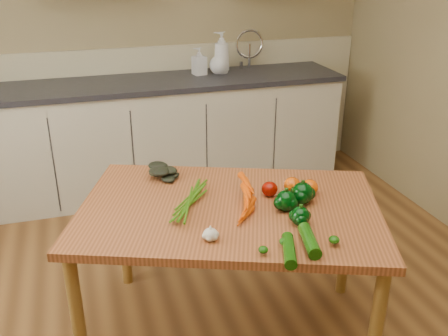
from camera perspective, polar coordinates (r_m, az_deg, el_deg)
name	(u,v)px	position (r m, az deg, el deg)	size (l,w,h in m)	color
room	(200,115)	(1.87, -2.81, 6.03)	(4.04, 5.04, 2.64)	brown
counter_run	(165,134)	(4.04, -6.79, 3.91)	(2.84, 0.64, 1.14)	#BAB39B
table	(229,222)	(2.34, 0.62, -6.14)	(1.59, 1.31, 0.73)	#A2572F
soap_bottle_a	(222,53)	(4.06, -0.28, 13.06)	(0.12, 0.13, 0.32)	silver
soap_bottle_b	(199,61)	(4.02, -2.85, 12.10)	(0.10, 0.10, 0.21)	silver
soap_bottle_c	(219,61)	(4.06, -0.63, 12.09)	(0.15, 0.15, 0.19)	silver
carrot_bunch	(229,200)	(2.28, 0.53, -3.67)	(0.25, 0.20, 0.07)	#EA4F05
leafy_greens	(161,172)	(2.54, -7.26, -0.44)	(0.20, 0.18, 0.10)	black
garlic_bulb	(210,235)	(2.03, -1.56, -7.62)	(0.06, 0.06, 0.05)	silver
pepper_a	(286,201)	(2.26, 7.08, -3.73)	(0.10, 0.10, 0.10)	black
pepper_b	(302,193)	(2.33, 8.95, -2.86)	(0.10, 0.10, 0.10)	black
pepper_c	(300,216)	(2.15, 8.72, -5.46)	(0.08, 0.08, 0.08)	black
tomato_a	(270,189)	(2.39, 5.24, -2.40)	(0.08, 0.08, 0.07)	#800C02
tomato_b	(292,185)	(2.43, 7.79, -1.91)	(0.08, 0.08, 0.08)	#D14805
tomato_c	(310,187)	(2.42, 9.77, -2.16)	(0.08, 0.08, 0.07)	#D14805
zucchini_a	(309,241)	(2.02, 9.74, -8.18)	(0.05, 0.05, 0.20)	#104106
zucchini_b	(289,250)	(1.95, 7.44, -9.31)	(0.05, 0.05, 0.20)	#104106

